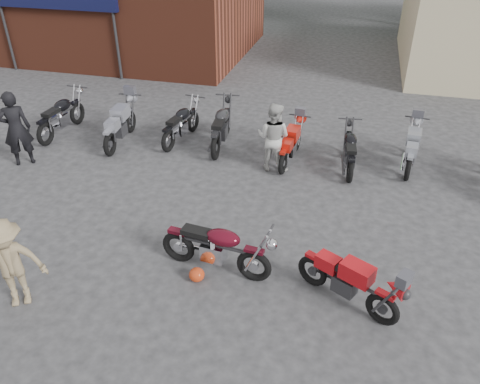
% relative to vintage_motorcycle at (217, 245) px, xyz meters
% --- Properties ---
extents(ground, '(90.00, 90.00, 0.00)m').
position_rel_vintage_motorcycle_xyz_m(ground, '(0.06, -0.50, -0.58)').
color(ground, '#2D2D2F').
extents(brick_building, '(12.00, 8.00, 4.00)m').
position_rel_vintage_motorcycle_xyz_m(brick_building, '(-8.94, 13.50, 1.42)').
color(brick_building, maroon).
rests_on(brick_building, ground).
extents(vintage_motorcycle, '(2.08, 0.89, 1.17)m').
position_rel_vintage_motorcycle_xyz_m(vintage_motorcycle, '(0.00, 0.00, 0.00)').
color(vintage_motorcycle, '#4D0916').
rests_on(vintage_motorcycle, ground).
extents(sportbike, '(1.88, 1.38, 1.05)m').
position_rel_vintage_motorcycle_xyz_m(sportbike, '(2.29, -0.24, -0.06)').
color(sportbike, red).
rests_on(sportbike, ground).
extents(helmet, '(0.33, 0.33, 0.25)m').
position_rel_vintage_motorcycle_xyz_m(helmet, '(-0.28, -0.34, -0.46)').
color(helmet, '#BF3814').
rests_on(helmet, ground).
extents(person_dark, '(0.83, 0.78, 1.90)m').
position_rel_vintage_motorcycle_xyz_m(person_dark, '(-5.95, 2.68, 0.37)').
color(person_dark, black).
rests_on(person_dark, ground).
extents(person_light, '(0.94, 0.80, 1.71)m').
position_rel_vintage_motorcycle_xyz_m(person_light, '(0.20, 3.98, 0.27)').
color(person_light, '#B9B8B4').
rests_on(person_light, ground).
extents(person_tan, '(1.21, 1.07, 1.63)m').
position_rel_vintage_motorcycle_xyz_m(person_tan, '(-2.93, -1.57, 0.23)').
color(person_tan, '#8E7A57').
rests_on(person_tan, ground).
extents(row_bike_0, '(0.76, 2.12, 1.21)m').
position_rel_vintage_motorcycle_xyz_m(row_bike_0, '(-5.98, 4.55, 0.02)').
color(row_bike_0, black).
rests_on(row_bike_0, ground).
extents(row_bike_1, '(0.87, 2.11, 1.19)m').
position_rel_vintage_motorcycle_xyz_m(row_bike_1, '(-4.10, 4.41, 0.01)').
color(row_bike_1, gray).
rests_on(row_bike_1, ground).
extents(row_bike_2, '(0.90, 2.00, 1.12)m').
position_rel_vintage_motorcycle_xyz_m(row_bike_2, '(-2.54, 4.96, -0.03)').
color(row_bike_2, black).
rests_on(row_bike_2, ground).
extents(row_bike_3, '(0.90, 2.19, 1.23)m').
position_rel_vintage_motorcycle_xyz_m(row_bike_3, '(-1.39, 4.93, 0.03)').
color(row_bike_3, '#27272A').
rests_on(row_bike_3, ground).
extents(row_bike_4, '(0.77, 1.86, 1.05)m').
position_rel_vintage_motorcycle_xyz_m(row_bike_4, '(0.57, 4.50, -0.06)').
color(row_bike_4, red).
rests_on(row_bike_4, ground).
extents(row_bike_5, '(0.81, 1.92, 1.08)m').
position_rel_vintage_motorcycle_xyz_m(row_bike_5, '(2.02, 4.52, -0.04)').
color(row_bike_5, black).
rests_on(row_bike_5, ground).
extents(row_bike_6, '(0.83, 1.96, 1.10)m').
position_rel_vintage_motorcycle_xyz_m(row_bike_6, '(3.49, 4.97, -0.03)').
color(row_bike_6, gray).
rests_on(row_bike_6, ground).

